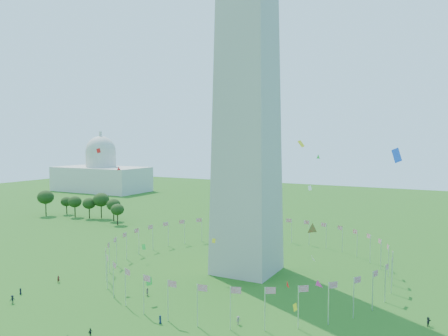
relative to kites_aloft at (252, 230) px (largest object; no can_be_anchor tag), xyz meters
The scene contains 5 objects.
flag_ring 30.50m from the kites_aloft, 117.25° to the left, with size 80.24×80.24×9.00m.
capitol_building 246.75m from the kites_aloft, 141.29° to the left, with size 70.00×35.00×46.00m, color beige, non-canonical shape.
crowd 27.56m from the kites_aloft, 101.34° to the right, with size 95.67×61.75×1.98m.
kites_aloft is the anchor object (origin of this frame).
tree_line_west 137.00m from the kites_aloft, 151.49° to the left, with size 55.46×15.73×12.65m.
Camera 1 is at (52.80, -64.63, 38.80)m, focal length 35.00 mm.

